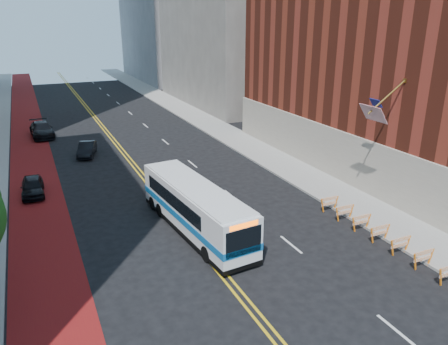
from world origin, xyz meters
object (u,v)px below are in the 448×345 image
(car_a, at_px, (32,186))
(car_b, at_px, (87,149))
(car_c, at_px, (42,130))
(transit_bus, at_px, (195,207))

(car_a, distance_m, car_b, 9.65)
(car_b, bearing_deg, car_c, 126.60)
(car_a, height_order, car_c, car_c)
(transit_bus, distance_m, car_b, 18.84)
(transit_bus, relative_size, car_a, 2.88)
(car_c, bearing_deg, car_a, -98.56)
(transit_bus, distance_m, car_c, 28.56)
(car_a, xyz_separation_m, car_b, (5.00, 8.26, -0.01))
(car_b, distance_m, car_c, 9.81)
(car_a, bearing_deg, transit_bus, -47.59)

